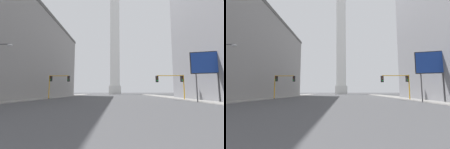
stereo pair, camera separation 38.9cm
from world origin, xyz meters
The scene contains 6 objects.
sidewalk_left centered at (-16.85, 32.88, 0.07)m, with size 5.00×109.59×0.15m, color gray.
sidewalk_right centered at (16.85, 32.88, 0.07)m, with size 5.00×109.59×0.15m, color gray.
obelisk centered at (0.00, 91.33, 38.00)m, with size 7.21×7.21×78.58m.
traffic_light_mid_left centered at (-12.74, 33.24, 4.10)m, with size 4.88×0.50×5.38m.
traffic_light_mid_right centered at (12.69, 29.69, 3.81)m, with size 5.73×0.51×4.97m.
billboard_sign centered at (15.36, 23.06, 6.04)m, with size 4.51×1.12×8.02m.
Camera 2 is at (1.67, -0.72, 1.70)m, focal length 24.00 mm.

